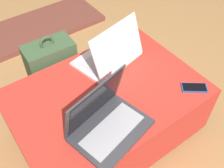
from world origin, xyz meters
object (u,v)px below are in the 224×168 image
object	(u,v)px
laptop_near	(106,121)
backpack	(53,72)
laptop_far	(110,55)
cell_phone	(194,88)

from	to	relation	value
laptop_near	backpack	distance (m)	0.69
laptop_far	backpack	bearing A→B (deg)	-61.58
laptop_near	laptop_far	xyz separation A→B (m)	(0.28, 0.36, -0.00)
laptop_near	cell_phone	distance (m)	0.53
laptop_near	cell_phone	size ratio (longest dim) A/B	2.73
cell_phone	backpack	bearing A→B (deg)	71.60
laptop_far	backpack	xyz separation A→B (m)	(-0.26, 0.29, -0.23)
laptop_near	cell_phone	world-z (taller)	laptop_near
laptop_near	laptop_far	size ratio (longest dim) A/B	0.98
laptop_near	laptop_far	world-z (taller)	laptop_near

